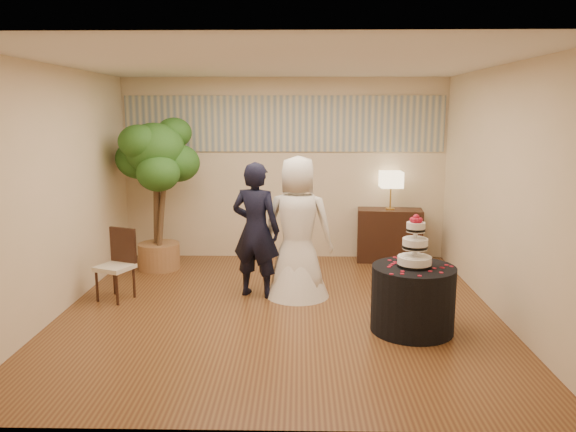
{
  "coord_description": "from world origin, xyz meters",
  "views": [
    {
      "loc": [
        0.24,
        -6.23,
        2.29
      ],
      "look_at": [
        0.1,
        0.4,
        1.05
      ],
      "focal_mm": 35.0,
      "sensor_mm": 36.0,
      "label": 1
    }
  ],
  "objects_px": {
    "console": "(389,235)",
    "table_lamp": "(391,191)",
    "groom": "(256,230)",
    "bride": "(298,227)",
    "wedding_cake": "(415,241)",
    "side_chair": "(115,265)",
    "ficus_tree": "(156,193)",
    "cake_table": "(413,299)"
  },
  "relations": [
    {
      "from": "cake_table",
      "to": "side_chair",
      "type": "bearing_deg",
      "value": 165.07
    },
    {
      "from": "groom",
      "to": "console",
      "type": "xyz_separation_m",
      "value": [
        1.93,
        1.7,
        -0.44
      ]
    },
    {
      "from": "wedding_cake",
      "to": "side_chair",
      "type": "height_order",
      "value": "wedding_cake"
    },
    {
      "from": "console",
      "to": "bride",
      "type": "bearing_deg",
      "value": -124.02
    },
    {
      "from": "groom",
      "to": "table_lamp",
      "type": "relative_size",
      "value": 2.91
    },
    {
      "from": "bride",
      "to": "table_lamp",
      "type": "xyz_separation_m",
      "value": [
        1.41,
        1.71,
        0.22
      ]
    },
    {
      "from": "bride",
      "to": "side_chair",
      "type": "bearing_deg",
      "value": 14.92
    },
    {
      "from": "bride",
      "to": "console",
      "type": "bearing_deg",
      "value": -119.48
    },
    {
      "from": "groom",
      "to": "cake_table",
      "type": "bearing_deg",
      "value": 164.8
    },
    {
      "from": "groom",
      "to": "console",
      "type": "height_order",
      "value": "groom"
    },
    {
      "from": "ficus_tree",
      "to": "side_chair",
      "type": "bearing_deg",
      "value": -98.07
    },
    {
      "from": "wedding_cake",
      "to": "console",
      "type": "bearing_deg",
      "value": 86.1
    },
    {
      "from": "bride",
      "to": "ficus_tree",
      "type": "xyz_separation_m",
      "value": [
        -2.04,
        1.19,
        0.24
      ]
    },
    {
      "from": "console",
      "to": "table_lamp",
      "type": "bearing_deg",
      "value": -174.51
    },
    {
      "from": "wedding_cake",
      "to": "console",
      "type": "xyz_separation_m",
      "value": [
        0.19,
        2.82,
        -0.57
      ]
    },
    {
      "from": "bride",
      "to": "cake_table",
      "type": "distance_m",
      "value": 1.73
    },
    {
      "from": "cake_table",
      "to": "side_chair",
      "type": "height_order",
      "value": "side_chair"
    },
    {
      "from": "bride",
      "to": "table_lamp",
      "type": "bearing_deg",
      "value": -119.48
    },
    {
      "from": "table_lamp",
      "to": "ficus_tree",
      "type": "xyz_separation_m",
      "value": [
        -3.45,
        -0.52,
        0.02
      ]
    },
    {
      "from": "console",
      "to": "ficus_tree",
      "type": "xyz_separation_m",
      "value": [
        -3.45,
        -0.52,
        0.72
      ]
    },
    {
      "from": "groom",
      "to": "console",
      "type": "distance_m",
      "value": 2.61
    },
    {
      "from": "groom",
      "to": "bride",
      "type": "distance_m",
      "value": 0.52
    },
    {
      "from": "groom",
      "to": "table_lamp",
      "type": "bearing_deg",
      "value": -120.94
    },
    {
      "from": "cake_table",
      "to": "table_lamp",
      "type": "distance_m",
      "value": 2.92
    },
    {
      "from": "side_chair",
      "to": "table_lamp",
      "type": "bearing_deg",
      "value": 50.43
    },
    {
      "from": "groom",
      "to": "bride",
      "type": "height_order",
      "value": "bride"
    },
    {
      "from": "console",
      "to": "table_lamp",
      "type": "distance_m",
      "value": 0.7
    },
    {
      "from": "wedding_cake",
      "to": "side_chair",
      "type": "distance_m",
      "value": 3.62
    },
    {
      "from": "cake_table",
      "to": "table_lamp",
      "type": "height_order",
      "value": "table_lamp"
    },
    {
      "from": "table_lamp",
      "to": "ficus_tree",
      "type": "height_order",
      "value": "ficus_tree"
    },
    {
      "from": "cake_table",
      "to": "wedding_cake",
      "type": "xyz_separation_m",
      "value": [
        0.0,
        0.0,
        0.63
      ]
    },
    {
      "from": "groom",
      "to": "side_chair",
      "type": "bearing_deg",
      "value": 24.09
    },
    {
      "from": "bride",
      "to": "wedding_cake",
      "type": "height_order",
      "value": "bride"
    },
    {
      "from": "groom",
      "to": "ficus_tree",
      "type": "relative_size",
      "value": 0.75
    },
    {
      "from": "console",
      "to": "side_chair",
      "type": "distance_m",
      "value": 4.11
    },
    {
      "from": "bride",
      "to": "side_chair",
      "type": "height_order",
      "value": "bride"
    },
    {
      "from": "table_lamp",
      "to": "bride",
      "type": "bearing_deg",
      "value": -129.5
    },
    {
      "from": "bride",
      "to": "groom",
      "type": "bearing_deg",
      "value": 9.57
    },
    {
      "from": "groom",
      "to": "bride",
      "type": "relative_size",
      "value": 0.96
    },
    {
      "from": "ficus_tree",
      "to": "side_chair",
      "type": "xyz_separation_m",
      "value": [
        -0.2,
        -1.38,
        -0.69
      ]
    },
    {
      "from": "bride",
      "to": "cake_table",
      "type": "xyz_separation_m",
      "value": [
        1.21,
        -1.11,
        -0.53
      ]
    },
    {
      "from": "bride",
      "to": "console",
      "type": "relative_size",
      "value": 1.81
    }
  ]
}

